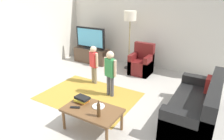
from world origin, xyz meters
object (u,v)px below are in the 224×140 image
plate (98,106)px  armchair (142,64)px  floor_lamp (130,19)px  tv_remote (75,107)px  child_center (110,70)px  bottle (99,110)px  tv_stand (91,55)px  child_near_tv (94,61)px  tv (90,38)px  couch (198,108)px  book_stack (82,99)px  coffee_table (92,111)px

plate → armchair: bearing=97.2°
floor_lamp → tv_remote: size_ratio=10.47×
child_center → bottle: size_ratio=3.74×
tv_stand → child_near_tv: 1.75m
armchair → bottle: armchair is taller
tv → couch: bearing=-24.9°
tv → bottle: tv is taller
book_stack → tv_remote: size_ratio=1.69×
floor_lamp → child_center: size_ratio=1.63×
coffee_table → tv_remote: (-0.28, -0.12, 0.06)m
armchair → couch: bearing=-42.6°
bottle → tv_stand: bearing=127.9°
child_near_tv → book_stack: 1.72m
tv → bottle: (2.40, -3.06, -0.31)m
tv → book_stack: tv is taller
tv_stand → child_near_tv: (1.06, -1.34, 0.37)m
child_center → plate: size_ratio=4.96×
couch → floor_lamp: size_ratio=1.01×
tv_stand → armchair: bearing=-1.2°
child_near_tv → child_center: bearing=-27.3°
floor_lamp → coffee_table: floor_lamp is taller
child_center → coffee_table: (0.39, -1.24, -0.29)m
armchair → child_center: size_ratio=0.82×
couch → coffee_table: 1.97m
child_center → book_stack: bearing=-85.8°
plate → tv: bearing=128.3°
tv_stand → bottle: size_ratio=4.11×
armchair → coffee_table: 2.93m
couch → plate: couch is taller
tv → child_center: size_ratio=1.01×
armchair → floor_lamp: size_ratio=0.51×
tv_stand → tv_remote: 3.62m
child_near_tv → child_center: size_ratio=0.94×
child_center → tv_remote: child_center is taller
tv → plate: tv is taller
couch → armchair: 2.53m
tv_stand → child_center: (1.79, -1.71, 0.41)m
child_center → tv_remote: (0.11, -1.36, -0.23)m
bottle → plate: size_ratio=1.33×
couch → child_near_tv: (-2.67, 0.41, 0.33)m
armchair → tv: bearing=179.4°
couch → bottle: size_ratio=6.17×
tv_stand → book_stack: bearing=-56.7°
floor_lamp → book_stack: size_ratio=6.19×
tv_stand → tv_remote: bearing=-58.3°
child_near_tv → plate: 1.91m
tv → couch: (3.73, -1.73, -0.56)m
child_near_tv → bottle: (1.33, -1.74, -0.07)m
tv_stand → coffee_table: tv_stand is taller
tv_remote → floor_lamp: bearing=73.5°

